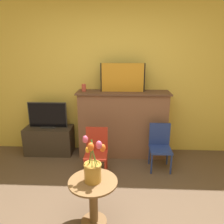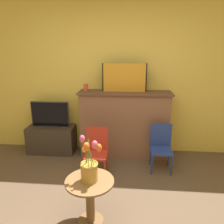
{
  "view_description": "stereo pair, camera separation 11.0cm",
  "coord_description": "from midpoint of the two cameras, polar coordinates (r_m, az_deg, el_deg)",
  "views": [
    {
      "loc": [
        0.15,
        -1.57,
        1.77
      ],
      "look_at": [
        0.02,
        1.21,
        0.96
      ],
      "focal_mm": 35.0,
      "sensor_mm": 36.0,
      "label": 1
    },
    {
      "loc": [
        0.26,
        -1.56,
        1.77
      ],
      "look_at": [
        0.02,
        1.21,
        0.96
      ],
      "focal_mm": 35.0,
      "sensor_mm": 36.0,
      "label": 2
    }
  ],
  "objects": [
    {
      "name": "chair_blue",
      "position": [
        3.4,
        11.5,
        -8.22
      ],
      "size": [
        0.31,
        0.31,
        0.69
      ],
      "color": "navy",
      "rests_on": "ground"
    },
    {
      "name": "fireplace_mantel",
      "position": [
        3.68,
        1.98,
        -2.91
      ],
      "size": [
        1.5,
        0.43,
        1.1
      ],
      "color": "brown",
      "rests_on": "ground"
    },
    {
      "name": "wall_back",
      "position": [
        3.73,
        -0.53,
        9.77
      ],
      "size": [
        8.0,
        0.06,
        2.7
      ],
      "color": "#EAC651",
      "rests_on": "ground"
    },
    {
      "name": "vase_tulips",
      "position": [
        2.21,
        -6.5,
        -14.25
      ],
      "size": [
        0.23,
        0.27,
        0.47
      ],
      "color": "#B78433",
      "rests_on": "side_table"
    },
    {
      "name": "side_table",
      "position": [
        2.39,
        -6.3,
        -20.93
      ],
      "size": [
        0.5,
        0.5,
        0.5
      ],
      "color": "brown",
      "rests_on": "ground"
    },
    {
      "name": "mantel_candle",
      "position": [
        3.59,
        -8.25,
        6.29
      ],
      "size": [
        0.07,
        0.07,
        0.12
      ],
      "color": "#CC4C3D",
      "rests_on": "fireplace_mantel"
    },
    {
      "name": "painting",
      "position": [
        3.51,
        1.89,
        8.97
      ],
      "size": [
        0.71,
        0.03,
        0.45
      ],
      "color": "black",
      "rests_on": "fireplace_mantel"
    },
    {
      "name": "chair_red",
      "position": [
        3.19,
        -5.1,
        -9.65
      ],
      "size": [
        0.31,
        0.31,
        0.69
      ],
      "color": "#B22D1E",
      "rests_on": "ground"
    },
    {
      "name": "tv_monitor",
      "position": [
        3.86,
        -17.26,
        -0.87
      ],
      "size": [
        0.66,
        0.12,
        0.44
      ],
      "color": "#2D2D2D",
      "rests_on": "tv_stand"
    },
    {
      "name": "tv_stand",
      "position": [
        4.0,
        -16.75,
        -7.03
      ],
      "size": [
        0.8,
        0.38,
        0.47
      ],
      "color": "#382D23",
      "rests_on": "ground"
    }
  ]
}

